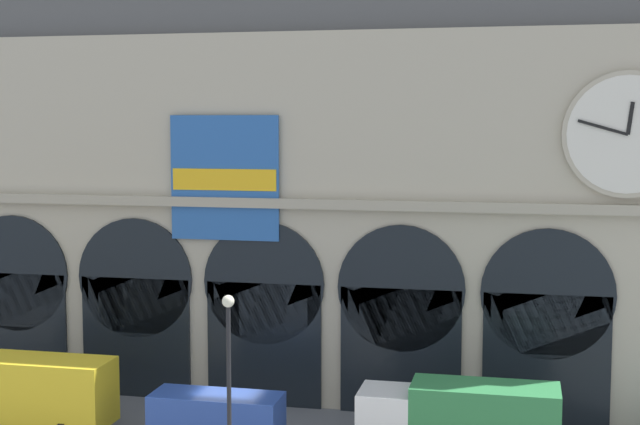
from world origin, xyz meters
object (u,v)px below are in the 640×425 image
box_truck_midwest (27,391)px  box_truck_mideast (461,421)px  street_lamp_quayside (229,365)px  van_center (217,418)px

box_truck_midwest → box_truck_mideast: bearing=0.2°
street_lamp_quayside → box_truck_midwest: bearing=159.4°
box_truck_mideast → street_lamp_quayside: bearing=-153.9°
box_truck_mideast → van_center: bearing=-177.9°
van_center → box_truck_midwest: bearing=178.1°
van_center → box_truck_mideast: (9.56, 0.35, 0.45)m
box_truck_mideast → box_truck_midwest: bearing=-179.8°
box_truck_midwest → box_truck_mideast: 17.99m
street_lamp_quayside → box_truck_mideast: bearing=26.1°
van_center → box_truck_mideast: bearing=2.1°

